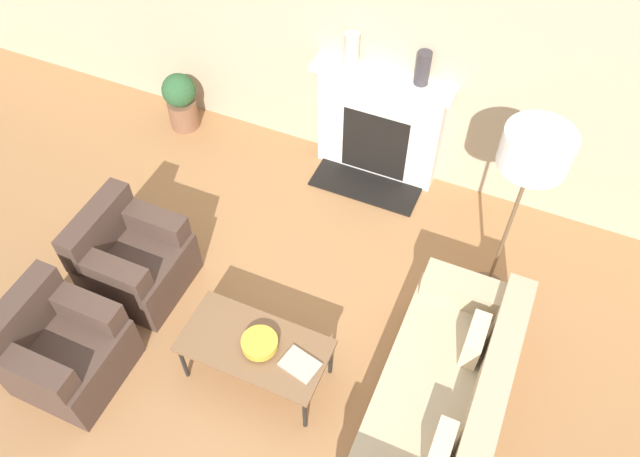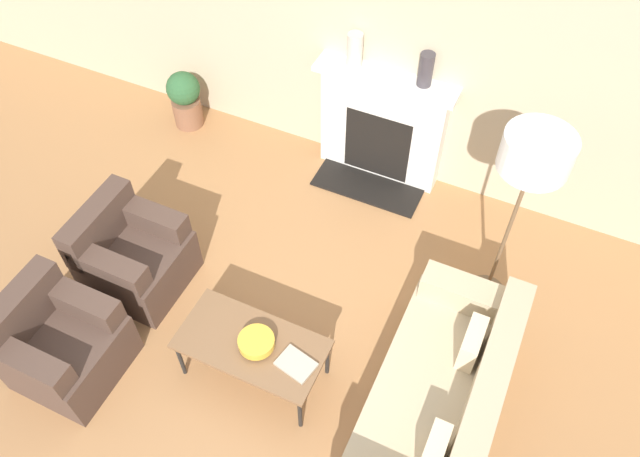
% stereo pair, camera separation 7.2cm
% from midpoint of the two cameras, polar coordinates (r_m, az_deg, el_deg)
% --- Properties ---
extents(ground_plane, '(18.00, 18.00, 0.00)m').
position_cam_midpoint_polar(ground_plane, '(4.89, -5.16, -14.84)').
color(ground_plane, '#A87547').
extents(wall_back, '(18.00, 0.06, 2.90)m').
position_cam_midpoint_polar(wall_back, '(5.44, 8.00, 16.95)').
color(wall_back, '#BCAD8E').
rests_on(wall_back, ground_plane).
extents(fireplace, '(1.28, 0.59, 1.14)m').
position_cam_midpoint_polar(fireplace, '(5.88, 6.00, 9.18)').
color(fireplace, silver).
rests_on(fireplace, ground_plane).
extents(couch, '(0.81, 1.87, 0.78)m').
position_cam_midpoint_polar(couch, '(4.57, 11.15, -15.71)').
color(couch, tan).
rests_on(couch, ground_plane).
extents(armchair_near, '(0.73, 0.74, 0.81)m').
position_cam_midpoint_polar(armchair_near, '(5.05, -22.25, -9.77)').
color(armchair_near, '#4C382D').
rests_on(armchair_near, ground_plane).
extents(armchair_far, '(0.73, 0.74, 0.81)m').
position_cam_midpoint_polar(armchair_far, '(5.34, -16.40, -2.44)').
color(armchair_far, '#4C382D').
rests_on(armchair_far, ground_plane).
extents(coffee_table, '(1.07, 0.55, 0.45)m').
position_cam_midpoint_polar(coffee_table, '(4.60, -5.82, -10.60)').
color(coffee_table, brown).
rests_on(coffee_table, ground_plane).
extents(bowl, '(0.26, 0.26, 0.09)m').
position_cam_midpoint_polar(bowl, '(4.51, -5.38, -10.30)').
color(bowl, gold).
rests_on(bowl, coffee_table).
extents(book, '(0.29, 0.24, 0.02)m').
position_cam_midpoint_polar(book, '(4.46, -1.74, -12.29)').
color(book, '#B2A893').
rests_on(book, coffee_table).
extents(floor_lamp, '(0.48, 0.48, 1.76)m').
position_cam_midpoint_polar(floor_lamp, '(4.36, 19.37, 5.70)').
color(floor_lamp, brown).
rests_on(floor_lamp, ground_plane).
extents(mantel_vase_left, '(0.14, 0.14, 0.31)m').
position_cam_midpoint_polar(mantel_vase_left, '(5.52, 3.59, 15.98)').
color(mantel_vase_left, beige).
rests_on(mantel_vase_left, fireplace).
extents(mantel_vase_center_left, '(0.12, 0.12, 0.30)m').
position_cam_midpoint_polar(mantel_vase_center_left, '(5.37, 10.05, 14.12)').
color(mantel_vase_center_left, '#3D383D').
rests_on(mantel_vase_center_left, fireplace).
extents(potted_plant, '(0.34, 0.34, 0.63)m').
position_cam_midpoint_polar(potted_plant, '(6.67, -11.93, 11.60)').
color(potted_plant, brown).
rests_on(potted_plant, ground_plane).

